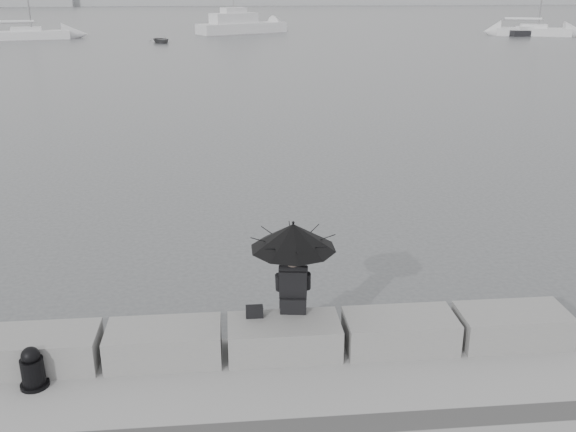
{
  "coord_description": "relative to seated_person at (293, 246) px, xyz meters",
  "views": [
    {
      "loc": [
        -0.72,
        -8.45,
        5.56
      ],
      "look_at": [
        0.39,
        3.0,
        1.34
      ],
      "focal_mm": 40.0,
      "sensor_mm": 36.0,
      "label": 1
    }
  ],
  "objects": [
    {
      "name": "ground",
      "position": [
        -0.17,
        0.08,
        -2.02
      ],
      "size": [
        360.0,
        360.0,
        0.0
      ],
      "primitive_type": "plane",
      "color": "#45474A",
      "rests_on": "ground"
    },
    {
      "name": "stone_block_far_left",
      "position": [
        -3.57,
        -0.37,
        -1.27
      ],
      "size": [
        1.6,
        0.8,
        0.5
      ],
      "primitive_type": "cube",
      "color": "gray",
      "rests_on": "promenade"
    },
    {
      "name": "stone_block_left",
      "position": [
        -1.87,
        -0.37,
        -1.27
      ],
      "size": [
        1.6,
        0.8,
        0.5
      ],
      "primitive_type": "cube",
      "color": "gray",
      "rests_on": "promenade"
    },
    {
      "name": "stone_block_centre",
      "position": [
        -0.17,
        -0.37,
        -1.27
      ],
      "size": [
        1.6,
        0.8,
        0.5
      ],
      "primitive_type": "cube",
      "color": "gray",
      "rests_on": "promenade"
    },
    {
      "name": "stone_block_right",
      "position": [
        1.53,
        -0.37,
        -1.27
      ],
      "size": [
        1.6,
        0.8,
        0.5
      ],
      "primitive_type": "cube",
      "color": "gray",
      "rests_on": "promenade"
    },
    {
      "name": "stone_block_far_right",
      "position": [
        3.23,
        -0.37,
        -1.27
      ],
      "size": [
        1.6,
        0.8,
        0.5
      ],
      "primitive_type": "cube",
      "color": "gray",
      "rests_on": "promenade"
    },
    {
      "name": "seated_person",
      "position": [
        0.0,
        0.0,
        0.0
      ],
      "size": [
        1.24,
        1.24,
        1.39
      ],
      "rotation": [
        0.0,
        0.0,
        -0.14
      ],
      "color": "black",
      "rests_on": "stone_block_centre"
    },
    {
      "name": "bag",
      "position": [
        -0.58,
        -0.16,
        -0.94
      ],
      "size": [
        0.25,
        0.14,
        0.16
      ],
      "primitive_type": "cube",
      "color": "black",
      "rests_on": "stone_block_centre"
    },
    {
      "name": "mooring_bollard",
      "position": [
        -3.53,
        -0.87,
        -1.27
      ],
      "size": [
        0.38,
        0.38,
        0.59
      ],
      "color": "black",
      "rests_on": "promenade"
    },
    {
      "name": "distant_landmass",
      "position": [
        -8.31,
        154.6,
        -1.12
      ],
      "size": [
        180.0,
        8.0,
        2.8
      ],
      "color": "#A0A3A5",
      "rests_on": "ground"
    },
    {
      "name": "sailboat_left",
      "position": [
        -20.72,
        61.02,
        -1.5
      ],
      "size": [
        8.6,
        4.19,
        12.9
      ],
      "rotation": [
        0.0,
        0.0,
        0.23
      ],
      "color": "silver",
      "rests_on": "ground"
    },
    {
      "name": "sailboat_right",
      "position": [
        32.38,
        60.53,
        -1.49
      ],
      "size": [
        7.98,
        4.75,
        12.9
      ],
      "rotation": [
        0.0,
        0.0,
        -0.33
      ],
      "color": "silver",
      "rests_on": "ground"
    },
    {
      "name": "motor_cruiser",
      "position": [
        1.2,
        67.15,
        -1.13
      ],
      "size": [
        10.44,
        7.35,
        4.5
      ],
      "rotation": [
        0.0,
        0.0,
        0.49
      ],
      "color": "silver",
      "rests_on": "ground"
    },
    {
      "name": "small_motorboat",
      "position": [
        31.89,
        60.32,
        -1.7
      ],
      "size": [
        4.7,
        2.2,
        1.1
      ],
      "rotation": [
        0.0,
        0.0,
        0.14
      ],
      "color": "black",
      "rests_on": "ground"
    },
    {
      "name": "dinghy",
      "position": [
        -6.85,
        55.76,
        -1.77
      ],
      "size": [
        3.17,
        2.31,
        0.49
      ],
      "primitive_type": "imported",
      "rotation": [
        0.0,
        0.0,
        0.42
      ],
      "color": "slate",
      "rests_on": "ground"
    }
  ]
}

